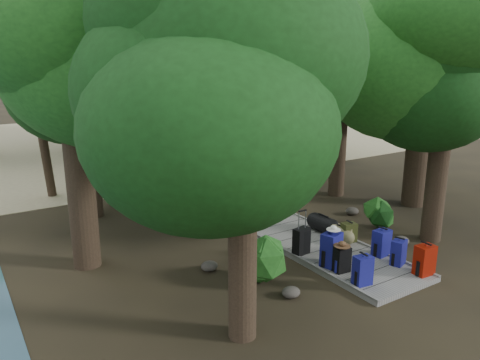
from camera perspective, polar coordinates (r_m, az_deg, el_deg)
ground at (r=13.81m, az=3.48°, el=-5.32°), size 120.00×120.00×0.00m
sand_beach at (r=27.95m, az=-16.22°, el=4.46°), size 40.00×22.00×0.02m
boardwalk at (r=14.57m, az=1.17°, el=-3.97°), size 2.00×12.00×0.12m
backpack_left_a at (r=10.23m, az=14.74°, el=-10.43°), size 0.40×0.31×0.70m
backpack_left_b at (r=10.71m, az=12.32°, el=-9.30°), size 0.36×0.27×0.63m
backpack_left_c at (r=10.91m, az=11.07°, el=-8.08°), size 0.54×0.46×0.87m
backpack_right_a at (r=11.08m, az=21.60°, el=-8.88°), size 0.43×0.32×0.74m
backpack_right_b at (r=11.40m, az=18.77°, el=-8.19°), size 0.42×0.36×0.65m
backpack_right_c at (r=11.77m, az=16.89°, el=-7.17°), size 0.44×0.34×0.70m
backpack_right_d at (r=12.41m, az=13.14°, el=-6.12°), size 0.41×0.33×0.55m
duffel_right_khaki at (r=12.47m, az=12.33°, el=-6.40°), size 0.53×0.65×0.38m
duffel_right_black at (r=12.96m, az=10.09°, el=-5.29°), size 0.46×0.72×0.45m
suitcase_on_boardwalk at (r=11.45m, az=7.50°, el=-7.38°), size 0.45×0.30×0.65m
lone_suitcase_on_sand at (r=20.90m, az=-8.86°, el=2.60°), size 0.50×0.33×0.74m
hat_brown at (r=10.50m, az=12.34°, el=-7.59°), size 0.37×0.37×0.11m
hat_white at (r=10.73m, az=11.35°, el=-5.70°), size 0.32×0.32×0.11m
kayak at (r=21.27m, az=-18.69°, el=1.57°), size 1.19×2.90×0.28m
sun_lounger at (r=22.71m, az=-5.26°, el=3.50°), size 1.12×1.95×0.60m
tree_right_a at (r=12.80m, az=23.77°, el=9.17°), size 4.52×4.52×7.53m
tree_right_b at (r=15.88m, az=22.06°, el=16.03°), size 6.02×6.02×10.74m
tree_right_c at (r=16.32m, az=12.30°, el=11.72°), size 4.58×4.58×7.92m
tree_right_d at (r=19.47m, az=9.36°, el=17.22°), size 6.14×6.14×11.26m
tree_right_e at (r=21.44m, az=0.90°, el=13.16°), size 4.59×4.59×8.26m
tree_right_f at (r=24.73m, az=1.72°, el=15.25°), size 5.53×5.53×9.88m
tree_left_a at (r=7.35m, az=0.32°, el=4.99°), size 4.19×4.19×6.99m
tree_left_b at (r=10.73m, az=-19.99°, el=12.52°), size 4.98×4.98×8.96m
tree_left_c at (r=14.36m, az=-18.36°, el=9.79°), size 4.23×4.23×7.35m
tree_back_a at (r=25.79m, az=-19.13°, el=13.97°), size 5.46×5.46×9.44m
tree_back_b at (r=27.74m, az=-12.68°, el=16.25°), size 6.28×6.28×11.22m
tree_back_c at (r=28.26m, az=-7.30°, el=14.49°), size 5.16×5.16×9.29m
palm_right_a at (r=19.26m, az=0.53°, el=10.48°), size 3.86×3.86×6.59m
palm_right_b at (r=24.79m, az=-1.82°, el=13.15°), size 4.18×4.18×8.07m
palm_right_c at (r=25.62m, az=-9.25°, el=11.38°), size 4.15×4.15×6.60m
palm_left_a at (r=17.05m, az=-23.66°, el=8.54°), size 4.08×4.08×6.50m
rock_left_a at (r=9.84m, az=6.24°, el=-13.44°), size 0.39×0.35×0.21m
rock_left_b at (r=10.90m, az=-3.76°, el=-10.41°), size 0.40×0.36×0.22m
rock_left_c at (r=13.62m, az=-5.30°, el=-5.10°), size 0.45×0.40×0.25m
rock_left_d at (r=15.54m, az=-9.63°, el=-2.85°), size 0.32×0.29×0.18m
rock_right_a at (r=12.92m, az=19.04°, el=-7.03°), size 0.44×0.39×0.24m
rock_right_b at (r=14.92m, az=13.51°, el=-3.71°), size 0.42×0.38×0.23m
rock_right_c at (r=15.60m, az=5.66°, el=-2.65°), size 0.32×0.29×0.18m
rock_right_d at (r=18.76m, az=3.85°, el=0.63°), size 0.59×0.53×0.32m
shrub_left_a at (r=10.05m, az=2.41°, el=-9.79°), size 1.26×1.26×1.13m
shrub_left_b at (r=13.34m, az=-5.96°, el=-4.23°), size 0.92×0.92×0.83m
shrub_left_c at (r=15.90m, az=-14.38°, el=-1.25°), size 1.06×1.06×0.95m
shrub_right_a at (r=13.89m, az=17.13°, el=-4.14°), size 0.88×0.88×0.79m
shrub_right_b at (r=16.74m, az=5.64°, el=0.49°), size 1.40×1.40×1.26m
shrub_right_c at (r=19.19m, az=-1.88°, el=1.47°), size 0.71×0.71×0.64m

